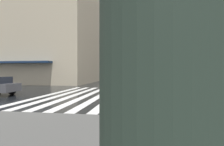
# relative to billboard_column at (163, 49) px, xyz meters

# --- Properties ---
(ground_plane) EXTENTS (220.00, 220.00, 0.00)m
(ground_plane) POSITION_rel_billboard_column_xyz_m (8.34, 5.18, -1.99)
(ground_plane) COLOR black
(zebra_crossing) EXTENTS (13.00, 6.50, 0.01)m
(zebra_crossing) POSITION_rel_billboard_column_xyz_m (12.34, 4.27, -1.99)
(zebra_crossing) COLOR silver
(zebra_crossing) RESTS_ON ground_plane
(haussmann_block_mid) EXTENTS (16.41, 21.78, 20.50)m
(haussmann_block_mid) POSITION_rel_billboard_column_xyz_m (28.44, 19.06, 8.05)
(haussmann_block_mid) COLOR beige
(haussmann_block_mid) RESTS_ON ground_plane
(billboard_column) EXTENTS (1.16, 1.16, 3.60)m
(billboard_column) POSITION_rel_billboard_column_xyz_m (0.00, 0.00, 0.00)
(billboard_column) COLOR #28382D
(billboard_column) RESTS_ON sidewalk_pavement
(traffic_signal_post) EXTENTS (0.44, 0.30, 3.47)m
(traffic_signal_post) POSITION_rel_billboard_column_xyz_m (5.06, 0.74, 0.66)
(traffic_signal_post) COLOR #232326
(traffic_signal_post) RESTS_ON sidewalk_pavement
(car_red) EXTENTS (1.85, 4.10, 1.41)m
(car_red) POSITION_rel_billboard_column_xyz_m (13.84, -1.01, -1.23)
(car_red) COLOR maroon
(car_red) RESTS_ON ground_plane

